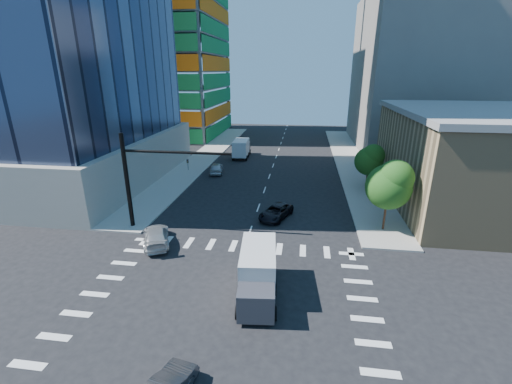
# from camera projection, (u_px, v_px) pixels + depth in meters

# --- Properties ---
(ground) EXTENTS (160.00, 160.00, 0.00)m
(ground) POSITION_uv_depth(u_px,v_px,m) (220.00, 317.00, 21.18)
(ground) COLOR black
(ground) RESTS_ON ground
(road_markings) EXTENTS (20.00, 20.00, 0.01)m
(road_markings) POSITION_uv_depth(u_px,v_px,m) (220.00, 316.00, 21.17)
(road_markings) COLOR silver
(road_markings) RESTS_ON ground
(sidewalk_ne) EXTENTS (5.00, 60.00, 0.15)m
(sidewalk_ne) POSITION_uv_depth(u_px,v_px,m) (350.00, 162.00, 56.84)
(sidewalk_ne) COLOR #9C9993
(sidewalk_ne) RESTS_ON ground
(sidewalk_nw) EXTENTS (5.00, 60.00, 0.15)m
(sidewalk_nw) POSITION_uv_depth(u_px,v_px,m) (204.00, 157.00, 60.10)
(sidewalk_nw) COLOR #9C9993
(sidewalk_nw) RESTS_ON ground
(construction_building) EXTENTS (25.16, 34.50, 70.60)m
(construction_building) POSITION_uv_depth(u_px,v_px,m) (160.00, 20.00, 74.26)
(construction_building) COLOR gray
(construction_building) RESTS_ON ground
(commercial_building) EXTENTS (20.50, 22.50, 10.60)m
(commercial_building) POSITION_uv_depth(u_px,v_px,m) (494.00, 160.00, 36.66)
(commercial_building) COLOR tan
(commercial_building) RESTS_ON ground
(bg_building_ne) EXTENTS (24.00, 30.00, 28.00)m
(bg_building_ne) POSITION_uv_depth(u_px,v_px,m) (427.00, 73.00, 64.26)
(bg_building_ne) COLOR slate
(bg_building_ne) RESTS_ON ground
(signal_mast_nw) EXTENTS (10.20, 0.40, 9.00)m
(signal_mast_nw) POSITION_uv_depth(u_px,v_px,m) (141.00, 173.00, 31.36)
(signal_mast_nw) COLOR black
(signal_mast_nw) RESTS_ON sidewalk_nw
(tree_south) EXTENTS (4.16, 4.16, 6.82)m
(tree_south) POSITION_uv_depth(u_px,v_px,m) (391.00, 184.00, 30.93)
(tree_south) COLOR #382316
(tree_south) RESTS_ON sidewalk_ne
(tree_north) EXTENTS (3.54, 3.52, 5.78)m
(tree_north) POSITION_uv_depth(u_px,v_px,m) (370.00, 159.00, 42.32)
(tree_north) COLOR #382316
(tree_north) RESTS_ON sidewalk_ne
(car_nb_far) EXTENTS (3.74, 5.23, 1.32)m
(car_nb_far) POSITION_uv_depth(u_px,v_px,m) (276.00, 212.00, 35.12)
(car_nb_far) COLOR black
(car_nb_far) RESTS_ON ground
(car_sb_near) EXTENTS (3.98, 5.56, 1.50)m
(car_sb_near) POSITION_uv_depth(u_px,v_px,m) (156.00, 236.00, 29.86)
(car_sb_near) COLOR #BEBEBE
(car_sb_near) RESTS_ON ground
(car_sb_mid) EXTENTS (2.60, 4.81, 1.55)m
(car_sb_mid) POSITION_uv_depth(u_px,v_px,m) (217.00, 168.00, 50.52)
(car_sb_mid) COLOR #B5B8BE
(car_sb_mid) RESTS_ON ground
(box_truck_near) EXTENTS (3.07, 6.13, 3.11)m
(box_truck_near) POSITION_uv_depth(u_px,v_px,m) (258.00, 279.00, 22.63)
(box_truck_near) COLOR black
(box_truck_near) RESTS_ON ground
(box_truck_far) EXTENTS (2.77, 6.08, 3.14)m
(box_truck_far) POSITION_uv_depth(u_px,v_px,m) (242.00, 149.00, 59.76)
(box_truck_far) COLOR black
(box_truck_far) RESTS_ON ground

